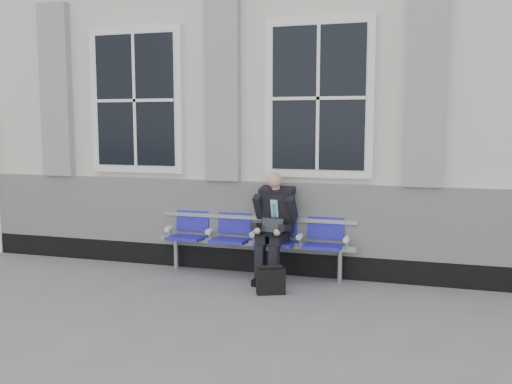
% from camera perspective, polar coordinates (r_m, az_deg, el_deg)
% --- Properties ---
extents(ground, '(70.00, 70.00, 0.00)m').
position_cam_1_polar(ground, '(6.12, 0.16, -11.69)').
color(ground, slate).
rests_on(ground, ground).
extents(station_building, '(14.40, 4.40, 4.49)m').
position_cam_1_polar(station_building, '(9.18, 6.34, 8.60)').
color(station_building, beige).
rests_on(station_building, ground).
extents(bench, '(2.60, 0.47, 0.91)m').
position_cam_1_polar(bench, '(7.32, -0.11, -4.09)').
color(bench, '#9EA0A3').
rests_on(bench, ground).
extents(businessman, '(0.54, 0.73, 1.35)m').
position_cam_1_polar(businessman, '(7.09, 1.84, -2.94)').
color(businessman, black).
rests_on(businessman, ground).
extents(briefcase, '(0.36, 0.25, 0.34)m').
position_cam_1_polar(briefcase, '(6.61, 1.49, -8.86)').
color(briefcase, black).
rests_on(briefcase, ground).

